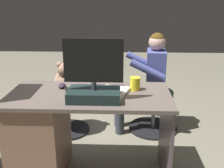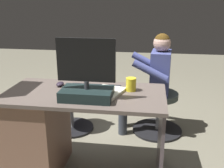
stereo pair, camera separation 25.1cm
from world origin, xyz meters
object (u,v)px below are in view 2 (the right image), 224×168
at_px(cup, 131,84).
at_px(visitor_chair, 158,111).
at_px(monitor, 87,83).
at_px(tv_remote, 65,90).
at_px(office_chair_teddy, 71,107).
at_px(desk, 48,129).
at_px(keyboard, 95,88).
at_px(computer_mouse, 60,84).
at_px(person, 151,76).
at_px(teddy_bear, 70,78).

distance_m(cup, visitor_chair, 0.98).
relative_size(monitor, tv_remote, 3.05).
height_order(monitor, cup, monitor).
xyz_separation_m(tv_remote, visitor_chair, (-0.79, -0.85, -0.50)).
bearing_deg(cup, office_chair_teddy, -43.10).
bearing_deg(desk, tv_remote, -171.95).
distance_m(monitor, keyboard, 0.26).
xyz_separation_m(computer_mouse, cup, (-0.61, 0.03, 0.04)).
relative_size(desk, visitor_chair, 2.29).
distance_m(tv_remote, person, 1.10).
distance_m(monitor, office_chair_teddy, 1.17).
distance_m(office_chair_teddy, visitor_chair, 0.99).
distance_m(computer_mouse, tv_remote, 0.13).
distance_m(office_chair_teddy, person, 0.98).
bearing_deg(visitor_chair, tv_remote, 46.91).
height_order(computer_mouse, teddy_bear, teddy_bear).
bearing_deg(office_chair_teddy, visitor_chair, -175.01).
relative_size(keyboard, visitor_chair, 0.75).
xyz_separation_m(keyboard, person, (-0.46, -0.76, -0.10)).
bearing_deg(teddy_bear, desk, 92.44).
relative_size(computer_mouse, office_chair_teddy, 0.19).
xyz_separation_m(visitor_chair, person, (0.10, 0.01, 0.41)).
distance_m(monitor, visitor_chair, 1.31).
height_order(monitor, office_chair_teddy, monitor).
bearing_deg(keyboard, tv_remote, 19.77).
distance_m(tv_remote, teddy_bear, 0.81).
relative_size(desk, office_chair_teddy, 2.59).
distance_m(desk, keyboard, 0.54).
height_order(cup, teddy_bear, cup).
bearing_deg(tv_remote, desk, -12.90).
bearing_deg(tv_remote, monitor, 124.80).
relative_size(monitor, visitor_chair, 0.81).
relative_size(monitor, computer_mouse, 4.76).
xyz_separation_m(monitor, computer_mouse, (0.30, -0.26, -0.11)).
xyz_separation_m(keyboard, tv_remote, (0.23, 0.08, -0.00)).
relative_size(tv_remote, person, 0.13).
height_order(monitor, computer_mouse, monitor).
bearing_deg(keyboard, computer_mouse, -4.65).
bearing_deg(office_chair_teddy, computer_mouse, 100.29).
bearing_deg(person, cup, 77.83).
bearing_deg(desk, visitor_chair, -137.66).
bearing_deg(person, desk, 45.10).
bearing_deg(cup, visitor_chair, -108.69).
distance_m(teddy_bear, person, 0.90).
bearing_deg(teddy_bear, person, -175.81).
relative_size(office_chair_teddy, person, 0.44).
height_order(computer_mouse, visitor_chair, computer_mouse).
bearing_deg(computer_mouse, cup, 177.11).
relative_size(cup, teddy_bear, 0.31).
distance_m(monitor, tv_remote, 0.29).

